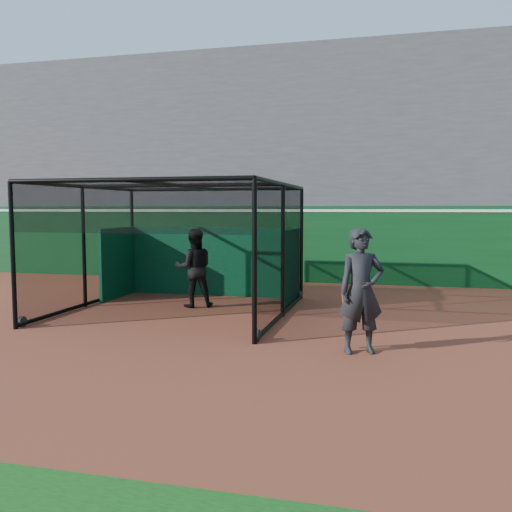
# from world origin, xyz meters

# --- Properties ---
(ground) EXTENTS (120.00, 120.00, 0.00)m
(ground) POSITION_xyz_m (0.00, 0.00, 0.00)
(ground) COLOR brown
(ground) RESTS_ON ground
(outfield_wall) EXTENTS (50.00, 0.50, 2.50)m
(outfield_wall) POSITION_xyz_m (0.00, 8.50, 1.29)
(outfield_wall) COLOR #0B3D17
(outfield_wall) RESTS_ON ground
(grandstand) EXTENTS (50.00, 7.85, 8.95)m
(grandstand) POSITION_xyz_m (0.00, 12.27, 4.48)
(grandstand) COLOR #4C4C4F
(grandstand) RESTS_ON ground
(batting_cage) EXTENTS (5.05, 5.22, 2.95)m
(batting_cage) POSITION_xyz_m (-1.10, 2.58, 1.47)
(batting_cage) COLOR black
(batting_cage) RESTS_ON ground
(batter) EXTENTS (1.16, 1.06, 1.92)m
(batter) POSITION_xyz_m (-0.97, 3.21, 0.96)
(batter) COLOR black
(batter) RESTS_ON ground
(on_deck_player) EXTENTS (0.89, 0.74, 2.09)m
(on_deck_player) POSITION_xyz_m (3.25, -0.14, 1.05)
(on_deck_player) COLOR black
(on_deck_player) RESTS_ON ground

